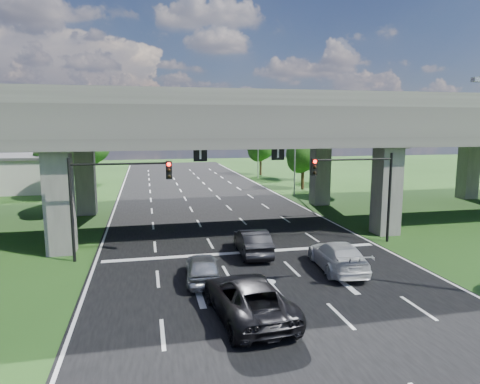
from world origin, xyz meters
name	(u,v)px	position (x,y,z in m)	size (l,w,h in m)	color
ground	(260,272)	(0.00, 0.00, 0.00)	(160.00, 160.00, 0.00)	#1F4215
road	(226,228)	(0.00, 10.00, 0.01)	(18.00, 120.00, 0.03)	black
overpass	(220,124)	(0.00, 12.00, 7.92)	(80.00, 15.00, 10.00)	#383533
signal_right	(361,181)	(7.82, 3.94, 4.19)	(5.76, 0.54, 6.00)	black
signal_left	(110,189)	(-7.82, 3.94, 4.19)	(5.76, 0.54, 6.00)	black
streetlight_far	(292,143)	(10.10, 24.00, 5.85)	(3.38, 0.25, 10.00)	gray
streetlight_beyond	(255,139)	(10.10, 40.00, 5.85)	(3.38, 0.25, 10.00)	gray
tree_left_near	(65,154)	(-13.95, 26.00, 4.82)	(4.50, 4.50, 7.80)	black
tree_left_mid	(51,156)	(-16.95, 34.00, 4.17)	(3.91, 3.90, 6.76)	black
tree_left_far	(93,145)	(-12.95, 42.00, 5.14)	(4.80, 4.80, 8.32)	black
tree_right_near	(304,153)	(13.05, 28.00, 4.50)	(4.20, 4.20, 7.28)	black
tree_right_mid	(303,151)	(16.05, 36.00, 4.17)	(3.91, 3.90, 6.76)	black
tree_right_far	(261,145)	(12.05, 44.00, 4.82)	(4.50, 4.50, 7.80)	black
car_silver	(203,267)	(-3.19, -0.79, 0.74)	(1.68, 4.17, 1.42)	#A8AAAF
car_dark	(252,242)	(0.34, 3.00, 0.81)	(1.66, 4.76, 1.57)	black
car_white	(338,256)	(4.17, -0.66, 0.79)	(2.14, 5.26, 1.53)	silver
car_trailing	(248,298)	(-1.92, -5.26, 0.85)	(2.71, 5.87, 1.63)	black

